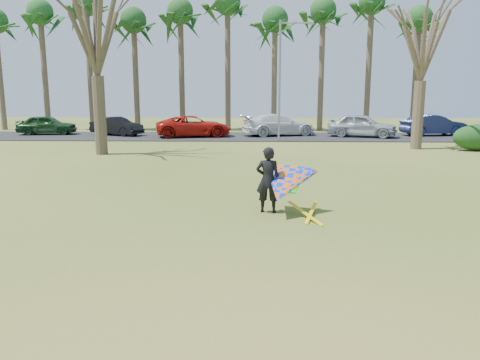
{
  "coord_description": "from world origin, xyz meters",
  "views": [
    {
      "loc": [
        0.4,
        -10.14,
        3.43
      ],
      "look_at": [
        0.0,
        2.0,
        1.1
      ],
      "focal_mm": 35.0,
      "sensor_mm": 36.0,
      "label": 1
    }
  ],
  "objects_px": {
    "bare_tree_left": "(95,22)",
    "car_5": "(433,125)",
    "kite_flyer": "(282,184)",
    "car_3": "(279,125)",
    "car_0": "(47,125)",
    "car_4": "(362,125)",
    "bare_tree_right": "(424,35)",
    "car_1": "(117,126)",
    "streetlight": "(282,75)",
    "car_2": "(194,126)"
  },
  "relations": [
    {
      "from": "car_1",
      "to": "bare_tree_left",
      "type": "bearing_deg",
      "value": -143.82
    },
    {
      "from": "bare_tree_left",
      "to": "kite_flyer",
      "type": "xyz_separation_m",
      "value": [
        9.15,
        -12.34,
        -6.05
      ]
    },
    {
      "from": "car_0",
      "to": "car_5",
      "type": "xyz_separation_m",
      "value": [
        29.78,
        0.05,
        0.04
      ]
    },
    {
      "from": "car_0",
      "to": "kite_flyer",
      "type": "xyz_separation_m",
      "value": [
        17.01,
        -23.23,
        0.05
      ]
    },
    {
      "from": "car_2",
      "to": "car_3",
      "type": "bearing_deg",
      "value": -93.13
    },
    {
      "from": "car_1",
      "to": "car_2",
      "type": "distance_m",
      "value": 6.13
    },
    {
      "from": "streetlight",
      "to": "car_2",
      "type": "bearing_deg",
      "value": 158.82
    },
    {
      "from": "streetlight",
      "to": "car_3",
      "type": "relative_size",
      "value": 1.43
    },
    {
      "from": "car_0",
      "to": "car_2",
      "type": "xyz_separation_m",
      "value": [
        11.69,
        -1.44,
        0.02
      ]
    },
    {
      "from": "car_0",
      "to": "car_4",
      "type": "relative_size",
      "value": 0.88
    },
    {
      "from": "bare_tree_left",
      "to": "car_5",
      "type": "xyz_separation_m",
      "value": [
        21.92,
        10.95,
        -6.07
      ]
    },
    {
      "from": "car_1",
      "to": "car_5",
      "type": "bearing_deg",
      "value": -64.54
    },
    {
      "from": "bare_tree_right",
      "to": "car_3",
      "type": "bearing_deg",
      "value": 135.84
    },
    {
      "from": "kite_flyer",
      "to": "car_1",
      "type": "bearing_deg",
      "value": 116.58
    },
    {
      "from": "car_0",
      "to": "kite_flyer",
      "type": "distance_m",
      "value": 28.79
    },
    {
      "from": "bare_tree_right",
      "to": "car_0",
      "type": "height_order",
      "value": "bare_tree_right"
    },
    {
      "from": "car_0",
      "to": "car_5",
      "type": "bearing_deg",
      "value": -96.64
    },
    {
      "from": "car_3",
      "to": "kite_flyer",
      "type": "bearing_deg",
      "value": 159.17
    },
    {
      "from": "bare_tree_right",
      "to": "car_4",
      "type": "xyz_separation_m",
      "value": [
        -1.76,
        6.71,
        -5.66
      ]
    },
    {
      "from": "kite_flyer",
      "to": "bare_tree_right",
      "type": "bearing_deg",
      "value": 60.02
    },
    {
      "from": "kite_flyer",
      "to": "car_3",
      "type": "bearing_deg",
      "value": 87.45
    },
    {
      "from": "streetlight",
      "to": "car_1",
      "type": "bearing_deg",
      "value": 164.71
    },
    {
      "from": "streetlight",
      "to": "kite_flyer",
      "type": "bearing_deg",
      "value": -92.98
    },
    {
      "from": "car_1",
      "to": "car_3",
      "type": "relative_size",
      "value": 0.75
    },
    {
      "from": "car_2",
      "to": "car_4",
      "type": "bearing_deg",
      "value": -102.24
    },
    {
      "from": "streetlight",
      "to": "car_3",
      "type": "distance_m",
      "value": 5.09
    },
    {
      "from": "car_2",
      "to": "car_3",
      "type": "distance_m",
      "value": 6.44
    },
    {
      "from": "car_1",
      "to": "kite_flyer",
      "type": "height_order",
      "value": "kite_flyer"
    },
    {
      "from": "bare_tree_right",
      "to": "kite_flyer",
      "type": "relative_size",
      "value": 3.86
    },
    {
      "from": "car_2",
      "to": "kite_flyer",
      "type": "xyz_separation_m",
      "value": [
        5.31,
        -21.79,
        0.03
      ]
    },
    {
      "from": "bare_tree_left",
      "to": "kite_flyer",
      "type": "distance_m",
      "value": 16.51
    },
    {
      "from": "car_4",
      "to": "car_5",
      "type": "height_order",
      "value": "car_4"
    },
    {
      "from": "car_0",
      "to": "bare_tree_left",
      "type": "bearing_deg",
      "value": -150.94
    },
    {
      "from": "streetlight",
      "to": "car_4",
      "type": "relative_size",
      "value": 1.6
    },
    {
      "from": "car_2",
      "to": "kite_flyer",
      "type": "relative_size",
      "value": 2.32
    },
    {
      "from": "car_4",
      "to": "car_5",
      "type": "relative_size",
      "value": 1.04
    },
    {
      "from": "car_0",
      "to": "car_2",
      "type": "bearing_deg",
      "value": -103.78
    },
    {
      "from": "car_2",
      "to": "car_4",
      "type": "relative_size",
      "value": 1.11
    },
    {
      "from": "car_3",
      "to": "kite_flyer",
      "type": "relative_size",
      "value": 2.34
    },
    {
      "from": "bare_tree_left",
      "to": "car_4",
      "type": "height_order",
      "value": "bare_tree_left"
    },
    {
      "from": "bare_tree_left",
      "to": "car_3",
      "type": "xyz_separation_m",
      "value": [
        10.17,
        10.6,
        -6.04
      ]
    },
    {
      "from": "bare_tree_left",
      "to": "car_2",
      "type": "xyz_separation_m",
      "value": [
        3.84,
        9.45,
        -6.08
      ]
    },
    {
      "from": "bare_tree_left",
      "to": "kite_flyer",
      "type": "bearing_deg",
      "value": -53.43
    },
    {
      "from": "car_0",
      "to": "car_5",
      "type": "height_order",
      "value": "car_5"
    },
    {
      "from": "bare_tree_right",
      "to": "car_0",
      "type": "distance_m",
      "value": 27.64
    },
    {
      "from": "bare_tree_left",
      "to": "car_0",
      "type": "relative_size",
      "value": 2.2
    },
    {
      "from": "streetlight",
      "to": "car_1",
      "type": "distance_m",
      "value": 13.36
    },
    {
      "from": "car_0",
      "to": "car_3",
      "type": "bearing_deg",
      "value": -97.67
    },
    {
      "from": "bare_tree_left",
      "to": "kite_flyer",
      "type": "relative_size",
      "value": 4.06
    },
    {
      "from": "streetlight",
      "to": "car_5",
      "type": "relative_size",
      "value": 1.67
    }
  ]
}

